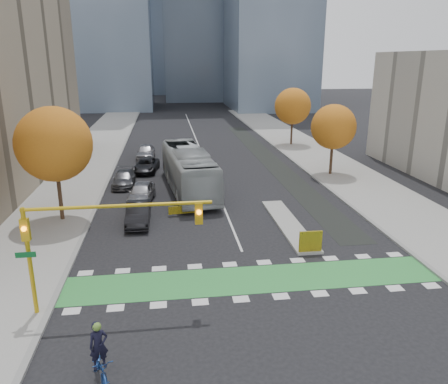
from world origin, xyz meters
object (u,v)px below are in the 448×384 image
object	(u,v)px
tree_west	(54,144)
cyclist	(100,361)
tree_east_far	(293,106)
bus	(189,170)
hazard_board	(311,241)
parked_car_c	(124,179)
parked_car_a	(142,192)
parked_car_e	(146,152)
tree_east_near	(334,127)
parked_car_b	(138,213)
traffic_signal_west	(87,230)
parked_car_d	(146,166)

from	to	relation	value
tree_west	cyclist	xyz separation A→B (m)	(5.00, -17.22, -4.82)
tree_east_far	bus	distance (m)	24.84
tree_east_far	hazard_board	bearing A→B (deg)	-104.12
tree_west	parked_car_c	distance (m)	10.66
tree_east_far	cyclist	size ratio (longest dim) A/B	3.21
parked_car_a	parked_car_c	world-z (taller)	parked_car_a
bus	parked_car_a	world-z (taller)	bus
parked_car_e	tree_east_far	bearing A→B (deg)	19.72
tree_east_far	parked_car_a	distance (m)	29.62
tree_east_near	cyclist	size ratio (longest dim) A/B	2.97
cyclist	hazard_board	bearing A→B (deg)	21.03
hazard_board	parked_car_a	distance (m)	15.58
cyclist	parked_car_b	world-z (taller)	cyclist
tree_west	parked_car_e	size ratio (longest dim) A/B	1.64
traffic_signal_west	parked_car_d	world-z (taller)	traffic_signal_west
cyclist	parked_car_c	world-z (taller)	cyclist
bus	parked_car_a	distance (m)	4.99
tree_east_far	parked_car_e	size ratio (longest dim) A/B	1.53
cyclist	parked_car_a	bearing A→B (deg)	69.08
traffic_signal_west	parked_car_a	size ratio (longest dim) A/B	1.82
parked_car_b	parked_car_c	xyz separation A→B (m)	(-1.84, 10.00, -0.06)
tree_east_far	parked_car_d	world-z (taller)	tree_east_far
parked_car_d	parked_car_a	bearing A→B (deg)	-82.35
traffic_signal_west	cyclist	xyz separation A→B (m)	(0.93, -4.71, -3.24)
hazard_board	tree_west	xyz separation A→B (m)	(-16.00, 7.80, 4.82)
hazard_board	tree_east_near	bearing A→B (deg)	65.80
tree_west	parked_car_c	xyz separation A→B (m)	(3.66, 8.71, -4.93)
hazard_board	parked_car_c	world-z (taller)	hazard_board
cyclist	parked_car_b	bearing A→B (deg)	68.65
parked_car_b	parked_car_d	distance (m)	15.00
tree_east_near	parked_car_d	distance (m)	19.33
tree_east_far	cyclist	world-z (taller)	tree_east_far
traffic_signal_west	parked_car_d	size ratio (longest dim) A/B	1.75
traffic_signal_west	parked_car_d	xyz separation A→B (m)	(1.43, 26.22, -3.36)
parked_car_a	parked_car_c	distance (m)	5.33
hazard_board	parked_car_e	bearing A→B (deg)	111.18
cyclist	bus	world-z (taller)	bus
bus	parked_car_d	bearing A→B (deg)	112.84
cyclist	parked_car_a	xyz separation A→B (m)	(0.50, 20.94, 0.00)
hazard_board	tree_east_near	size ratio (longest dim) A/B	0.20
hazard_board	tree_west	distance (m)	18.44
tree_east_near	parked_car_b	world-z (taller)	tree_east_near
traffic_signal_west	tree_west	bearing A→B (deg)	108.02
cyclist	parked_car_e	size ratio (longest dim) A/B	0.48
traffic_signal_west	parked_car_b	distance (m)	11.78
parked_car_b	tree_west	bearing A→B (deg)	167.41
parked_car_e	traffic_signal_west	bearing A→B (deg)	-89.61
hazard_board	parked_car_d	world-z (taller)	hazard_board
parked_car_d	parked_car_c	bearing A→B (deg)	-102.55
parked_car_a	parked_car_b	bearing A→B (deg)	-83.19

